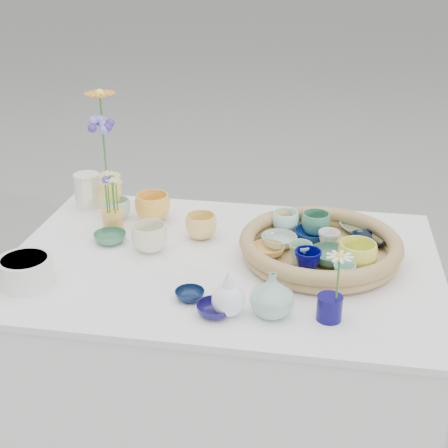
# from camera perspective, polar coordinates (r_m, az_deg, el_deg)

# --- Properties ---
(wicker_tray) EXTENTS (0.47, 0.47, 0.08)m
(wicker_tray) POSITION_cam_1_polar(r_m,az_deg,el_deg) (1.84, 8.79, -2.11)
(wicker_tray) COLOR brown
(wicker_tray) RESTS_ON display_table
(tray_ceramic_0) EXTENTS (0.12, 0.12, 0.03)m
(tray_ceramic_0) POSITION_cam_1_polar(r_m,az_deg,el_deg) (1.92, 8.04, -1.00)
(tray_ceramic_0) COLOR navy
(tray_ceramic_0) RESTS_ON wicker_tray
(tray_ceramic_1) EXTENTS (0.12, 0.12, 0.03)m
(tray_ceramic_1) POSITION_cam_1_polar(r_m,az_deg,el_deg) (1.93, 13.13, -1.47)
(tray_ceramic_1) COLOR black
(tray_ceramic_1) RESTS_ON wicker_tray
(tray_ceramic_2) EXTENTS (0.12, 0.12, 0.09)m
(tray_ceramic_2) POSITION_cam_1_polar(r_m,az_deg,el_deg) (1.75, 12.06, -2.97)
(tray_ceramic_2) COLOR #E8EB4E
(tray_ceramic_2) RESTS_ON wicker_tray
(tray_ceramic_3) EXTENTS (0.13, 0.13, 0.04)m
(tray_ceramic_3) POSITION_cam_1_polar(r_m,az_deg,el_deg) (1.79, 9.67, -2.98)
(tray_ceramic_3) COLOR #417459
(tray_ceramic_3) RESTS_ON wicker_tray
(tray_ceramic_4) EXTENTS (0.09, 0.09, 0.06)m
(tray_ceramic_4) POSITION_cam_1_polar(r_m,az_deg,el_deg) (1.77, 6.97, -2.68)
(tray_ceramic_4) COLOR #86B78D
(tray_ceramic_4) RESTS_ON wicker_tray
(tray_ceramic_5) EXTENTS (0.14, 0.14, 0.03)m
(tray_ceramic_5) POSITION_cam_1_polar(r_m,az_deg,el_deg) (1.87, 5.05, -1.56)
(tray_ceramic_5) COLOR #9CB8AE
(tray_ceramic_5) RESTS_ON wicker_tray
(tray_ceramic_6) EXTENTS (0.09, 0.09, 0.07)m
(tray_ceramic_6) POSITION_cam_1_polar(r_m,az_deg,el_deg) (1.96, 5.63, 0.23)
(tray_ceramic_6) COLOR #BAFAF1
(tray_ceramic_6) RESTS_ON wicker_tray
(tray_ceramic_7) EXTENTS (0.08, 0.08, 0.06)m
(tray_ceramic_7) POSITION_cam_1_polar(r_m,az_deg,el_deg) (1.87, 9.54, -1.49)
(tray_ceramic_7) COLOR silver
(tray_ceramic_7) RESTS_ON wicker_tray
(tray_ceramic_8) EXTENTS (0.13, 0.13, 0.02)m
(tray_ceramic_8) POSITION_cam_1_polar(r_m,az_deg,el_deg) (2.00, 11.96, -0.34)
(tray_ceramic_8) COLOR #7BB4C8
(tray_ceramic_8) RESTS_ON wicker_tray
(tray_ceramic_9) EXTENTS (0.08, 0.08, 0.07)m
(tray_ceramic_9) POSITION_cam_1_polar(r_m,az_deg,el_deg) (1.73, 7.65, -3.44)
(tray_ceramic_9) COLOR #010152
(tray_ceramic_9) RESTS_ON wicker_tray
(tray_ceramic_10) EXTENTS (0.10, 0.10, 0.03)m
(tray_ceramic_10) POSITION_cam_1_polar(r_m,az_deg,el_deg) (1.82, 4.07, -2.43)
(tray_ceramic_10) COLOR #F0B65C
(tray_ceramic_10) RESTS_ON wicker_tray
(tray_ceramic_11) EXTENTS (0.07, 0.07, 0.06)m
(tray_ceramic_11) POSITION_cam_1_polar(r_m,az_deg,el_deg) (1.69, 10.93, -4.50)
(tray_ceramic_11) COLOR #7DC2AD
(tray_ceramic_11) RESTS_ON wicker_tray
(tray_ceramic_12) EXTENTS (0.12, 0.12, 0.07)m
(tray_ceramic_12) POSITION_cam_1_polar(r_m,az_deg,el_deg) (1.95, 8.38, 0.03)
(tray_ceramic_12) COLOR #408762
(tray_ceramic_12) RESTS_ON wicker_tray
(loose_ceramic_0) EXTENTS (0.15, 0.15, 0.09)m
(loose_ceramic_0) POSITION_cam_1_polar(r_m,az_deg,el_deg) (2.08, -6.54, 1.51)
(loose_ceramic_0) COLOR #F5B842
(loose_ceramic_0) RESTS_ON display_table
(loose_ceramic_1) EXTENTS (0.12, 0.12, 0.08)m
(loose_ceramic_1) POSITION_cam_1_polar(r_m,az_deg,el_deg) (1.95, -2.11, -0.22)
(loose_ceramic_1) COLOR #F1CD66
(loose_ceramic_1) RESTS_ON display_table
(loose_ceramic_2) EXTENTS (0.13, 0.13, 0.03)m
(loose_ceramic_2) POSITION_cam_1_polar(r_m,az_deg,el_deg) (1.96, -10.38, -1.25)
(loose_ceramic_2) COLOR #3B7555
(loose_ceramic_2) RESTS_ON display_table
(loose_ceramic_3) EXTENTS (0.11, 0.11, 0.08)m
(loose_ceramic_3) POSITION_cam_1_polar(r_m,az_deg,el_deg) (1.88, -6.81, -1.26)
(loose_ceramic_3) COLOR beige
(loose_ceramic_3) RESTS_ON display_table
(loose_ceramic_4) EXTENTS (0.10, 0.10, 0.02)m
(loose_ceramic_4) POSITION_cam_1_polar(r_m,az_deg,el_deg) (1.64, -3.15, -6.48)
(loose_ceramic_4) COLOR #0A1A3C
(loose_ceramic_4) RESTS_ON display_table
(loose_ceramic_5) EXTENTS (0.11, 0.11, 0.07)m
(loose_ceramic_5) POSITION_cam_1_polar(r_m,az_deg,el_deg) (2.12, -9.72, 1.35)
(loose_ceramic_5) COLOR #A4CEC0
(loose_ceramic_5) RESTS_ON display_table
(loose_ceramic_6) EXTENTS (0.12, 0.12, 0.03)m
(loose_ceramic_6) POSITION_cam_1_polar(r_m,az_deg,el_deg) (1.57, -0.85, -7.82)
(loose_ceramic_6) COLOR #16104F
(loose_ceramic_6) RESTS_ON display_table
(fluted_bowl) EXTENTS (0.18, 0.18, 0.08)m
(fluted_bowl) POSITION_cam_1_polar(r_m,az_deg,el_deg) (1.78, -17.67, -4.13)
(fluted_bowl) COLOR silver
(fluted_bowl) RESTS_ON display_table
(bud_vase_paleblue) EXTENTS (0.11, 0.11, 0.13)m
(bud_vase_paleblue) POSITION_cam_1_polar(r_m,az_deg,el_deg) (1.55, 0.40, -6.24)
(bud_vase_paleblue) COLOR white
(bud_vase_paleblue) RESTS_ON display_table
(bud_vase_seafoam) EXTENTS (0.13, 0.13, 0.12)m
(bud_vase_seafoam) POSITION_cam_1_polar(r_m,az_deg,el_deg) (1.55, 4.42, -6.43)
(bud_vase_seafoam) COLOR #8CBDAA
(bud_vase_seafoam) RESTS_ON display_table
(bud_vase_cobalt) EXTENTS (0.07, 0.07, 0.06)m
(bud_vase_cobalt) POSITION_cam_1_polar(r_m,az_deg,el_deg) (1.57, 9.61, -7.57)
(bud_vase_cobalt) COLOR #0C084F
(bud_vase_cobalt) RESTS_ON display_table
(single_daisy) EXTENTS (0.09, 0.09, 0.13)m
(single_daisy) POSITION_cam_1_polar(r_m,az_deg,el_deg) (1.52, 10.38, -4.88)
(single_daisy) COLOR white
(single_daisy) RESTS_ON bud_vase_cobalt
(tall_vase_yellow) EXTENTS (0.09, 0.09, 0.14)m
(tall_vase_yellow) POSITION_cam_1_polar(r_m,az_deg,el_deg) (2.15, -10.29, 2.70)
(tall_vase_yellow) COLOR #FEDE59
(tall_vase_yellow) RESTS_ON display_table
(gerbera) EXTENTS (0.15, 0.15, 0.29)m
(gerbera) POSITION_cam_1_polar(r_m,az_deg,el_deg) (2.09, -10.98, 7.97)
(gerbera) COLOR orange
(gerbera) RESTS_ON tall_vase_yellow
(hydrangea) EXTENTS (0.10, 0.10, 0.26)m
(hydrangea) POSITION_cam_1_polar(r_m,az_deg,el_deg) (2.10, -10.89, 6.74)
(hydrangea) COLOR #4F2D98
(hydrangea) RESTS_ON tall_vase_yellow
(white_pitcher) EXTENTS (0.15, 0.13, 0.12)m
(white_pitcher) POSITION_cam_1_polar(r_m,az_deg,el_deg) (2.22, -12.37, 3.01)
(white_pitcher) COLOR white
(white_pitcher) RESTS_ON display_table
(daisy_cup) EXTENTS (0.09, 0.09, 0.07)m
(daisy_cup) POSITION_cam_1_polar(r_m,az_deg,el_deg) (2.03, -10.11, 0.28)
(daisy_cup) COLOR #EEAB49
(daisy_cup) RESTS_ON display_table
(daisy_posy) EXTENTS (0.10, 0.10, 0.13)m
(daisy_posy) POSITION_cam_1_polar(r_m,az_deg,el_deg) (1.98, -10.38, 2.92)
(daisy_posy) COLOR beige
(daisy_posy) RESTS_ON daisy_cup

